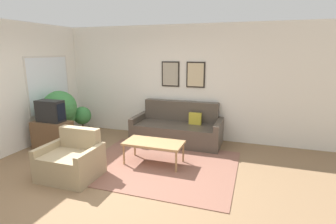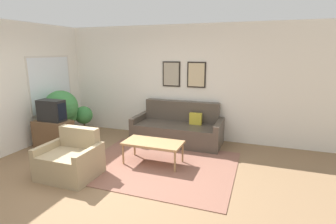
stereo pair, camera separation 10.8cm
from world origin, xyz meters
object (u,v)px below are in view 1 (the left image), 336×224
tv (50,111)px  armchair (72,161)px  couch (178,129)px  potted_plant_tall (60,109)px  coffee_table (154,144)px

tv → armchair: 1.67m
couch → tv: (-2.44, -1.30, 0.53)m
tv → potted_plant_tall: size_ratio=0.48×
tv → potted_plant_tall: bearing=113.6°
tv → armchair: tv is taller
tv → armchair: bearing=-37.6°
tv → couch: bearing=28.0°
tv → armchair: (1.25, -0.96, -0.57)m
couch → tv: bearing=-152.0°
coffee_table → armchair: bearing=-140.3°
couch → armchair: size_ratio=2.21×
coffee_table → tv: 2.41m
armchair → couch: bearing=61.3°
couch → coffee_table: bearing=-93.2°
couch → potted_plant_tall: bearing=-164.7°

